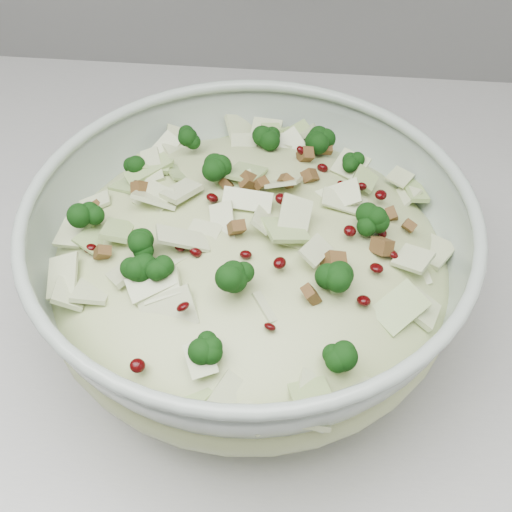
% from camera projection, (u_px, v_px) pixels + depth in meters
% --- Properties ---
extents(mixing_bowl, '(0.36, 0.36, 0.13)m').
position_uv_depth(mixing_bowl, '(250.00, 269.00, 0.52)').
color(mixing_bowl, '#A2B3A5').
rests_on(mixing_bowl, counter).
extents(salad, '(0.35, 0.35, 0.13)m').
position_uv_depth(salad, '(250.00, 250.00, 0.51)').
color(salad, '#B1BF82').
rests_on(salad, mixing_bowl).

